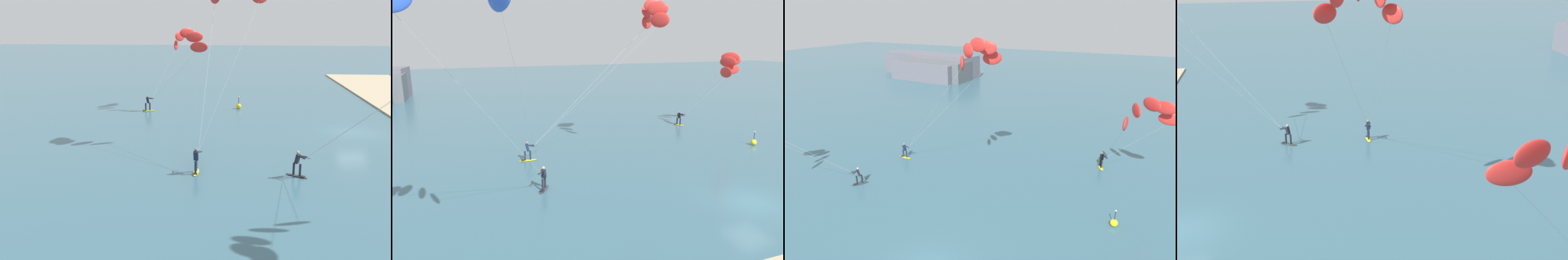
# 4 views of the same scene
# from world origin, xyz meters

# --- Properties ---
(ground_plane) EXTENTS (240.00, 240.00, 0.00)m
(ground_plane) POSITION_xyz_m (0.00, 0.00, 0.00)
(ground_plane) COLOR #386070
(kitesurfer_nearshore) EXTENTS (11.98, 5.23, 13.10)m
(kitesurfer_nearshore) POSITION_xyz_m (-2.03, 10.51, 11.42)
(kitesurfer_nearshore) COLOR yellow
(kitesurfer_nearshore) RESTS_ON ground
(kitesurfer_mid_water) EXTENTS (6.36, 7.03, 8.60)m
(kitesurfer_mid_water) POSITION_xyz_m (10.98, 15.76, 7.07)
(kitesurfer_mid_water) COLOR yellow
(kitesurfer_mid_water) RESTS_ON ground
(marker_buoy) EXTENTS (0.56, 0.56, 1.38)m
(marker_buoy) POSITION_xyz_m (9.77, 9.88, 0.30)
(marker_buoy) COLOR yellow
(marker_buoy) RESTS_ON ground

